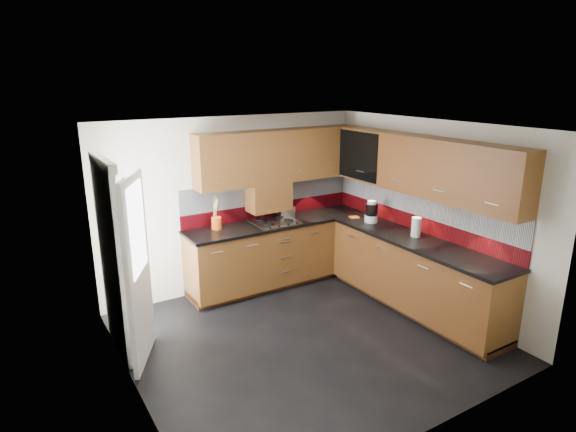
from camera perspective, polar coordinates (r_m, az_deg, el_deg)
room at (r=5.12m, az=2.25°, el=0.37°), size 4.00×3.80×2.64m
base_cabinets at (r=6.60m, az=6.41°, el=-5.75°), size 2.70×3.20×0.95m
countertop at (r=6.42m, az=6.52°, el=-1.82°), size 2.72×3.22×0.04m
backsplash at (r=6.64m, az=6.93°, el=1.38°), size 2.70×3.20×0.54m
upper_cabinets at (r=6.37m, az=7.62°, el=6.51°), size 2.50×3.20×0.72m
extractor_hood at (r=6.75m, az=-2.32°, el=2.33°), size 0.60×0.33×0.40m
glass_cabinet at (r=6.89m, az=9.25°, el=7.38°), size 0.32×0.80×0.66m
back_door at (r=5.27m, az=-19.00°, el=-5.41°), size 0.42×1.19×2.04m
gas_hob at (r=6.70m, az=-1.59°, el=-0.66°), size 0.61×0.53×0.05m
utensil_pot at (r=6.46m, az=-8.50°, el=-0.68°), size 0.13×0.13×0.47m
toaster at (r=6.93m, az=-0.25°, el=0.49°), size 0.24×0.16×0.17m
food_processor at (r=6.78m, az=9.85°, el=0.42°), size 0.18×0.18×0.30m
paper_towel at (r=6.29m, az=14.95°, el=-1.27°), size 0.14×0.14×0.25m
orange_cloth at (r=7.00m, az=7.85°, el=-0.14°), size 0.16×0.15×0.01m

